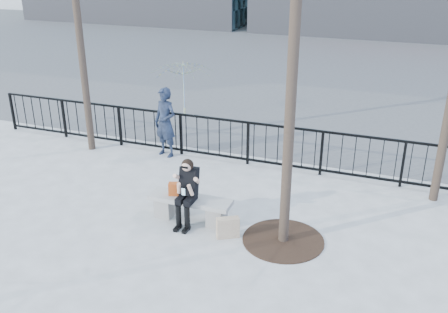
% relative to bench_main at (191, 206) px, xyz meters
% --- Properties ---
extents(ground, '(120.00, 120.00, 0.00)m').
position_rel_bench_main_xyz_m(ground, '(0.00, 0.00, -0.30)').
color(ground, gray).
rests_on(ground, ground).
extents(street_surface, '(60.00, 23.00, 0.01)m').
position_rel_bench_main_xyz_m(street_surface, '(0.00, 15.00, -0.30)').
color(street_surface, '#474747').
rests_on(street_surface, ground).
extents(railing, '(14.00, 0.06, 1.10)m').
position_rel_bench_main_xyz_m(railing, '(0.00, 3.00, 0.25)').
color(railing, black).
rests_on(railing, ground).
extents(tree_grate, '(1.50, 1.50, 0.02)m').
position_rel_bench_main_xyz_m(tree_grate, '(1.90, -0.10, -0.29)').
color(tree_grate, black).
rests_on(tree_grate, ground).
extents(bench_main, '(1.65, 0.46, 0.49)m').
position_rel_bench_main_xyz_m(bench_main, '(0.00, 0.00, 0.00)').
color(bench_main, slate).
rests_on(bench_main, ground).
extents(seated_woman, '(0.50, 0.64, 1.34)m').
position_rel_bench_main_xyz_m(seated_woman, '(0.00, -0.16, 0.37)').
color(seated_woman, black).
rests_on(seated_woman, ground).
extents(handbag, '(0.34, 0.24, 0.25)m').
position_rel_bench_main_xyz_m(handbag, '(-0.30, 0.02, 0.31)').
color(handbag, '#B64616').
rests_on(handbag, bench_main).
extents(shopping_bag, '(0.44, 0.35, 0.40)m').
position_rel_bench_main_xyz_m(shopping_bag, '(0.90, -0.34, -0.10)').
color(shopping_bag, beige).
rests_on(shopping_bag, ground).
extents(standing_man, '(0.74, 0.59, 1.78)m').
position_rel_bench_main_xyz_m(standing_man, '(-1.93, 2.80, 0.59)').
color(standing_man, black).
rests_on(standing_man, ground).
extents(vendor_umbrella, '(2.48, 2.51, 1.76)m').
position_rel_bench_main_xyz_m(vendor_umbrella, '(-2.84, 5.79, 0.58)').
color(vendor_umbrella, yellow).
rests_on(vendor_umbrella, ground).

